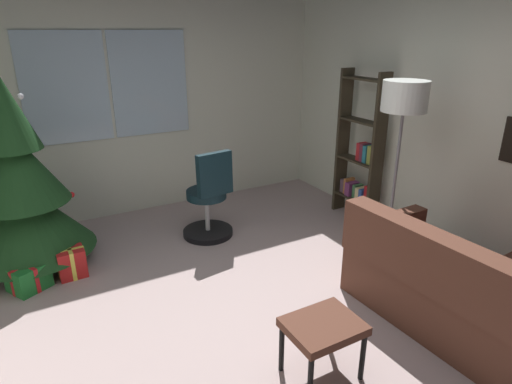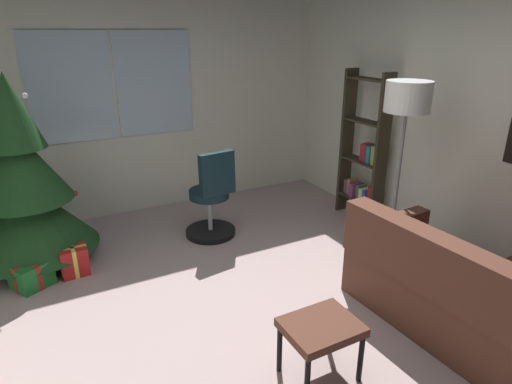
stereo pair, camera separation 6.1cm
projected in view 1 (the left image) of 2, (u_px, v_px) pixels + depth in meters
ground_plane at (251, 329)px, 3.41m from camera, size 4.69×5.46×0.10m
wall_back_with_windows at (139, 96)px, 5.14m from camera, size 4.69×0.12×2.87m
wall_right_with_frames at (477, 116)px, 3.97m from camera, size 0.12×5.46×2.87m
couch at (479, 293)px, 3.27m from camera, size 1.55×1.75×0.86m
footstool at (323, 330)px, 2.77m from camera, size 0.48×0.39×0.42m
holiday_tree at (21, 191)px, 3.99m from camera, size 1.18×1.18×2.29m
gift_box_red at (72, 263)px, 4.01m from camera, size 0.25×0.22×0.28m
gift_box_green at (28, 277)px, 3.82m from camera, size 0.39×0.38×0.24m
office_chair at (209, 203)px, 4.69m from camera, size 0.56×0.56×1.00m
bookshelf at (360, 156)px, 5.06m from camera, size 0.18×0.64×1.77m
floor_lamp at (404, 107)px, 3.92m from camera, size 0.41×0.41×1.76m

